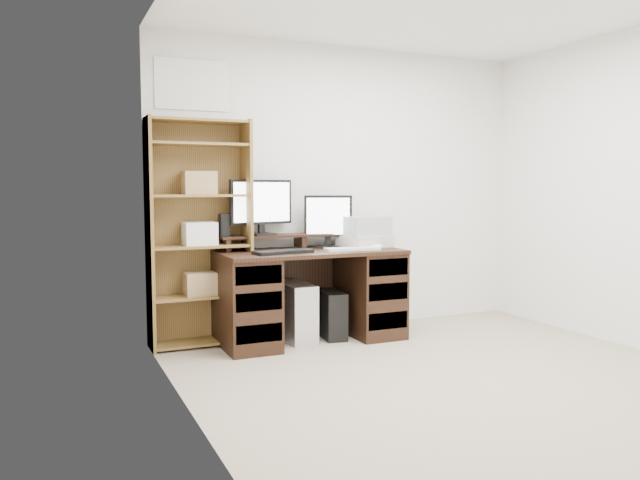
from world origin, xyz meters
TOP-DOWN VIEW (x-y plane):
  - room at (-0.00, 0.00)m, footprint 3.54×4.04m
  - desk at (-0.49, 1.64)m, footprint 1.50×0.70m
  - riser_shelf at (-0.49, 1.85)m, footprint 1.40×0.22m
  - monitor_wide at (-0.83, 1.85)m, footprint 0.57×0.20m
  - monitor_small at (-0.26, 1.77)m, footprint 0.39×0.22m
  - speaker at (-1.15, 1.83)m, footprint 0.08×0.08m
  - keyboard_black at (-0.78, 1.49)m, footprint 0.49×0.23m
  - keyboard_white at (-0.17, 1.49)m, footprint 0.47×0.17m
  - mouse at (0.07, 1.50)m, footprint 0.10×0.07m
  - printer at (0.05, 1.68)m, footprint 0.48×0.40m
  - basket at (0.05, 1.68)m, footprint 0.42×0.32m
  - tower_silver at (-0.60, 1.69)m, footprint 0.23×0.48m
  - tower_black at (-0.29, 1.65)m, footprint 0.22×0.41m
  - bookshelf at (-1.35, 1.86)m, footprint 0.80×0.30m

SIDE VIEW (x-z plane):
  - tower_black at x=-0.29m, z-range 0.00..0.39m
  - tower_silver at x=-0.60m, z-range 0.00..0.48m
  - desk at x=-0.49m, z-range 0.01..0.76m
  - keyboard_white at x=-0.17m, z-range 0.75..0.77m
  - keyboard_black at x=-0.78m, z-range 0.75..0.78m
  - mouse at x=0.07m, z-range 0.75..0.79m
  - printer at x=0.05m, z-range 0.75..0.85m
  - riser_shelf at x=-0.49m, z-range 0.78..0.90m
  - bookshelf at x=-1.35m, z-range 0.02..1.82m
  - basket at x=0.05m, z-range 0.85..1.02m
  - speaker at x=-1.15m, z-range 0.87..1.05m
  - monitor_small at x=-0.26m, z-range 0.77..1.22m
  - monitor_wide at x=-0.83m, z-range 0.90..1.35m
  - room at x=0.00m, z-range -0.02..2.52m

